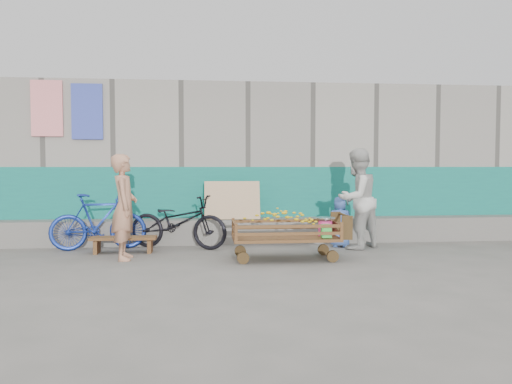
{
  "coord_description": "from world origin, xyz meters",
  "views": [
    {
      "loc": [
        -0.19,
        -6.76,
        1.42
      ],
      "look_at": [
        0.63,
        1.2,
        1.0
      ],
      "focal_mm": 35.0,
      "sensor_mm": 36.0,
      "label": 1
    }
  ],
  "objects": [
    {
      "name": "child",
      "position": [
        2.16,
        1.73,
        0.45
      ],
      "size": [
        0.49,
        0.37,
        0.89
      ],
      "primitive_type": "imported",
      "rotation": [
        0.0,
        0.0,
        2.93
      ],
      "color": "#4062B1",
      "rests_on": "ground"
    },
    {
      "name": "ground",
      "position": [
        0.0,
        0.0,
        0.0
      ],
      "size": [
        80.0,
        80.0,
        0.0
      ],
      "primitive_type": "plane",
      "color": "#5C5A54",
      "rests_on": "ground"
    },
    {
      "name": "woman",
      "position": [
        2.4,
        1.53,
        0.86
      ],
      "size": [
        1.05,
        1.0,
        1.71
      ],
      "primitive_type": "imported",
      "rotation": [
        0.0,
        0.0,
        3.73
      ],
      "color": "beige",
      "rests_on": "ground"
    },
    {
      "name": "building_wall",
      "position": [
        -0.0,
        4.05,
        1.47
      ],
      "size": [
        12.0,
        3.5,
        3.0
      ],
      "color": "gray",
      "rests_on": "ground"
    },
    {
      "name": "vendor_man",
      "position": [
        -1.41,
        0.92,
        0.8
      ],
      "size": [
        0.43,
        0.61,
        1.6
      ],
      "primitive_type": "imported",
      "rotation": [
        0.0,
        0.0,
        1.65
      ],
      "color": "tan",
      "rests_on": "ground"
    },
    {
      "name": "banana_cart",
      "position": [
        0.99,
        0.66,
        0.5
      ],
      "size": [
        1.74,
        0.79,
        0.74
      ],
      "color": "#512C1D",
      "rests_on": "ground"
    },
    {
      "name": "bench",
      "position": [
        -1.52,
        1.5,
        0.19
      ],
      "size": [
        1.06,
        0.32,
        0.27
      ],
      "color": "#512C1D",
      "rests_on": "ground"
    },
    {
      "name": "bicycle_blue",
      "position": [
        -1.98,
        1.85,
        0.48
      ],
      "size": [
        1.64,
        0.74,
        0.95
      ],
      "primitive_type": "imported",
      "rotation": [
        0.0,
        0.0,
        1.76
      ],
      "color": "navy",
      "rests_on": "ground"
    },
    {
      "name": "bicycle_dark",
      "position": [
        -0.65,
        1.85,
        0.46
      ],
      "size": [
        1.85,
        1.16,
        0.92
      ],
      "primitive_type": "imported",
      "rotation": [
        0.0,
        0.0,
        1.23
      ],
      "color": "black",
      "rests_on": "ground"
    }
  ]
}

